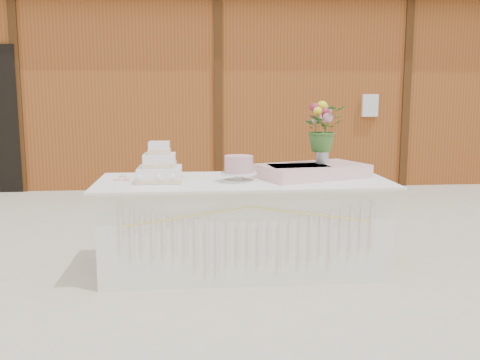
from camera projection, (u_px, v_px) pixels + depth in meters
name	position (u px, v px, depth m)	size (l,w,h in m)	color
ground	(243.00, 269.00, 4.54)	(80.00, 80.00, 0.00)	beige
barn	(212.00, 84.00, 10.17)	(12.60, 4.60, 3.30)	brown
cake_table	(243.00, 225.00, 4.47)	(2.40, 1.00, 0.77)	white
wedding_cake	(160.00, 168.00, 4.31)	(0.36, 0.36, 0.32)	white
pink_cake_stand	(239.00, 167.00, 4.30)	(0.29, 0.29, 0.21)	white
satin_runner	(312.00, 171.00, 4.53)	(0.88, 0.51, 0.11)	#FFCECD
flower_vase	(322.00, 155.00, 4.58)	(0.11, 0.11, 0.15)	#BBBBC0
bouquet	(323.00, 123.00, 4.53)	(0.35, 0.30, 0.39)	#396528
loose_flowers	(126.00, 178.00, 4.48)	(0.13, 0.32, 0.02)	pink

